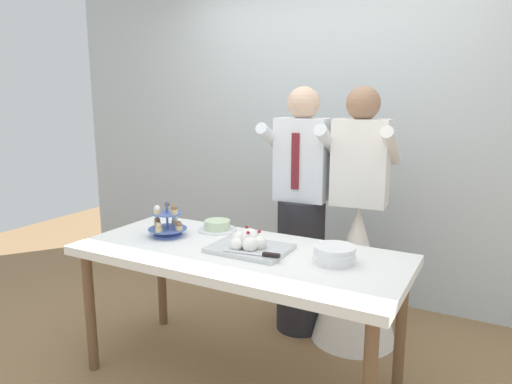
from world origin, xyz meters
TOP-DOWN VIEW (x-y plane):
  - ground_plane at (0.00, 0.00)m, footprint 8.00×8.00m
  - rear_wall at (0.00, 1.48)m, footprint 5.20×0.10m
  - dessert_table at (0.00, 0.00)m, footprint 1.80×0.80m
  - cupcake_stand at (-0.51, 0.03)m, footprint 0.23×0.23m
  - main_cake_tray at (0.05, 0.02)m, footprint 0.44×0.31m
  - plate_stack at (0.52, 0.07)m, footprint 0.22×0.21m
  - round_cake at (-0.31, 0.27)m, footprint 0.24×0.24m
  - person_groom at (0.06, 0.73)m, footprint 0.48×0.51m
  - person_bride at (0.43, 0.77)m, footprint 0.56×0.56m

SIDE VIEW (x-z plane):
  - ground_plane at x=0.00m, z-range 0.00..0.00m
  - person_bride at x=0.43m, z-range -0.25..1.41m
  - dessert_table at x=0.00m, z-range 0.31..1.09m
  - person_groom at x=0.06m, z-range -0.08..1.58m
  - round_cake at x=-0.31m, z-range 0.77..0.84m
  - main_cake_tray at x=0.05m, z-range 0.75..0.88m
  - plate_stack at x=0.52m, z-range 0.78..0.86m
  - cupcake_stand at x=-0.51m, z-range 0.75..0.96m
  - rear_wall at x=0.00m, z-range 0.00..2.90m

